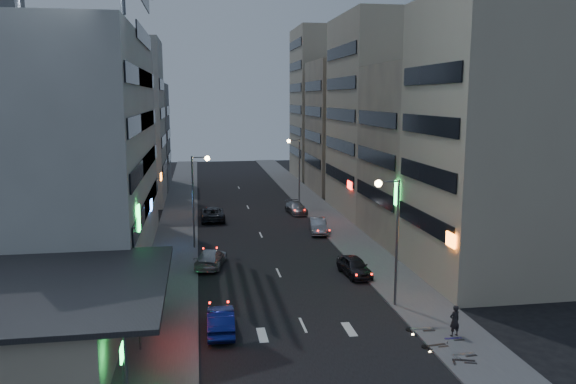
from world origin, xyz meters
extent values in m
plane|color=black|center=(0.00, 0.00, 0.00)|extent=(180.00, 180.00, 0.00)
cube|color=#4C4C4F|center=(-8.00, 30.00, 0.06)|extent=(4.00, 120.00, 0.12)
cube|color=#4C4C4F|center=(8.00, 30.00, 0.06)|extent=(4.00, 120.00, 0.12)
cube|color=tan|center=(-14.00, 2.00, 1.80)|extent=(8.00, 12.00, 3.60)
cube|color=black|center=(-13.00, 2.00, 3.75)|extent=(11.00, 13.00, 0.25)
cube|color=black|center=(-8.90, 2.00, 3.10)|extent=(0.12, 4.00, 0.90)
cube|color=#FF1E14|center=(-8.82, 2.00, 3.10)|extent=(0.04, 3.70, 0.70)
cube|color=#B4B4AF|center=(-17.00, 20.00, 9.00)|extent=(14.00, 24.00, 18.00)
cube|color=tan|center=(15.00, 10.50, 10.00)|extent=(10.00, 11.00, 20.00)
cube|color=tan|center=(15.50, 22.00, 8.00)|extent=(11.00, 12.00, 16.00)
cube|color=tan|center=(15.00, 35.00, 11.00)|extent=(10.00, 14.00, 22.00)
cube|color=#B4B4AF|center=(-15.50, 45.00, 10.00)|extent=(11.00, 10.00, 20.00)
cube|color=gray|center=(-16.00, 58.00, 7.50)|extent=(12.00, 10.00, 15.00)
cube|color=tan|center=(15.50, 50.00, 9.00)|extent=(11.00, 12.00, 18.00)
cube|color=tan|center=(16.00, 64.00, 12.00)|extent=(12.00, 12.00, 24.00)
cylinder|color=#595B60|center=(-10.00, 10.00, 18.75)|extent=(0.30, 0.30, 1.50)
cylinder|color=#595B60|center=(6.30, 6.00, 4.12)|extent=(0.16, 0.16, 8.00)
cylinder|color=#595B60|center=(5.60, 6.00, 8.02)|extent=(1.40, 0.10, 0.10)
sphere|color=#FFD88C|center=(5.00, 6.00, 7.92)|extent=(0.44, 0.44, 0.44)
cylinder|color=#595B60|center=(-6.30, 22.00, 4.12)|extent=(0.16, 0.16, 8.00)
cylinder|color=#595B60|center=(-5.60, 22.00, 8.02)|extent=(1.40, 0.10, 0.10)
sphere|color=#FFD88C|center=(-5.00, 22.00, 7.92)|extent=(0.44, 0.44, 0.44)
cylinder|color=#595B60|center=(6.30, 40.00, 4.12)|extent=(0.16, 0.16, 8.00)
cylinder|color=#595B60|center=(5.60, 40.00, 8.02)|extent=(1.40, 0.10, 0.10)
sphere|color=#FFD88C|center=(5.00, 40.00, 7.92)|extent=(0.44, 0.44, 0.44)
imported|color=#252429|center=(5.48, 12.49, 0.71)|extent=(2.07, 4.29, 1.41)
imported|color=#A9AAB1|center=(5.60, 25.89, 0.73)|extent=(2.07, 4.57, 1.45)
imported|color=#28292D|center=(-4.40, 33.25, 0.74)|extent=(2.53, 5.37, 1.48)
imported|color=gray|center=(5.11, 35.42, 0.65)|extent=(2.26, 4.64, 1.30)
imported|color=navy|center=(-4.76, 3.75, 0.71)|extent=(1.58, 4.31, 1.41)
imported|color=#A3A6AB|center=(-5.00, 16.38, 0.69)|extent=(2.91, 5.08, 1.39)
imported|color=black|center=(7.88, 0.96, 1.00)|extent=(0.73, 0.58, 1.76)
camera|label=1|loc=(-5.76, -26.32, 13.07)|focal=35.00mm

